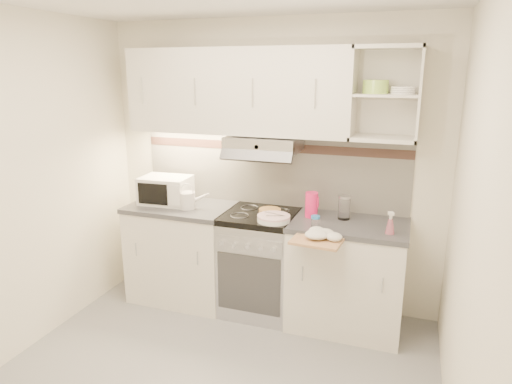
# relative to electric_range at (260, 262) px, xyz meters

# --- Properties ---
(room_shell) EXTENTS (3.04, 2.84, 2.52)m
(room_shell) POSITION_rel_electric_range_xyz_m (0.00, -0.73, 1.18)
(room_shell) COLOR white
(room_shell) RESTS_ON ground
(base_cabinet_left) EXTENTS (0.90, 0.60, 0.86)m
(base_cabinet_left) POSITION_rel_electric_range_xyz_m (-0.75, 0.00, -0.02)
(base_cabinet_left) COLOR silver
(base_cabinet_left) RESTS_ON ground
(worktop_left) EXTENTS (0.92, 0.62, 0.04)m
(worktop_left) POSITION_rel_electric_range_xyz_m (-0.75, 0.00, 0.43)
(worktop_left) COLOR #47474C
(worktop_left) RESTS_ON base_cabinet_left
(base_cabinet_right) EXTENTS (0.90, 0.60, 0.86)m
(base_cabinet_right) POSITION_rel_electric_range_xyz_m (0.75, 0.00, -0.02)
(base_cabinet_right) COLOR silver
(base_cabinet_right) RESTS_ON ground
(worktop_right) EXTENTS (0.92, 0.62, 0.04)m
(worktop_right) POSITION_rel_electric_range_xyz_m (0.75, 0.00, 0.43)
(worktop_right) COLOR #47474C
(worktop_right) RESTS_ON base_cabinet_right
(electric_range) EXTENTS (0.60, 0.60, 0.90)m
(electric_range) POSITION_rel_electric_range_xyz_m (0.00, 0.00, 0.00)
(electric_range) COLOR #B7B7BC
(electric_range) RESTS_ON ground
(microwave) EXTENTS (0.45, 0.35, 0.24)m
(microwave) POSITION_rel_electric_range_xyz_m (-0.91, 0.01, 0.57)
(microwave) COLOR silver
(microwave) RESTS_ON worktop_left
(watering_can) EXTENTS (0.26, 0.15, 0.23)m
(watering_can) POSITION_rel_electric_range_xyz_m (-0.63, -0.08, 0.53)
(watering_can) COLOR silver
(watering_can) RESTS_ON worktop_left
(plate_stack) EXTENTS (0.26, 0.26, 0.06)m
(plate_stack) POSITION_rel_electric_range_xyz_m (0.17, -0.16, 0.47)
(plate_stack) COLOR white
(plate_stack) RESTS_ON electric_range
(bread_loaf) EXTENTS (0.18, 0.18, 0.05)m
(bread_loaf) POSITION_rel_electric_range_xyz_m (0.09, 0.00, 0.47)
(bread_loaf) COLOR #B69940
(bread_loaf) RESTS_ON electric_range
(pink_pitcher) EXTENTS (0.11, 0.10, 0.21)m
(pink_pitcher) POSITION_rel_electric_range_xyz_m (0.43, 0.05, 0.55)
(pink_pitcher) COLOR #F11B5F
(pink_pitcher) RESTS_ON worktop_right
(glass_jar) EXTENTS (0.10, 0.10, 0.20)m
(glass_jar) POSITION_rel_electric_range_xyz_m (0.69, 0.08, 0.55)
(glass_jar) COLOR white
(glass_jar) RESTS_ON worktop_right
(spice_jar) EXTENTS (0.07, 0.07, 0.10)m
(spice_jar) POSITION_rel_electric_range_xyz_m (0.52, -0.22, 0.50)
(spice_jar) COLOR silver
(spice_jar) RESTS_ON worktop_right
(spray_bottle) EXTENTS (0.07, 0.07, 0.18)m
(spray_bottle) POSITION_rel_electric_range_xyz_m (1.07, -0.15, 0.52)
(spray_bottle) COLOR pink
(spray_bottle) RESTS_ON worktop_right
(cutting_board) EXTENTS (0.38, 0.35, 0.02)m
(cutting_board) POSITION_rel_electric_range_xyz_m (0.57, -0.37, 0.42)
(cutting_board) COLOR tan
(cutting_board) RESTS_ON base_cabinet_right
(dish_towel) EXTENTS (0.35, 0.33, 0.07)m
(dish_towel) POSITION_rel_electric_range_xyz_m (0.61, -0.36, 0.47)
(dish_towel) COLOR white
(dish_towel) RESTS_ON cutting_board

